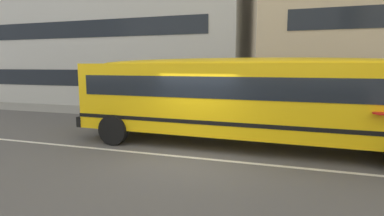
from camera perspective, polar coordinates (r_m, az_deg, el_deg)
name	(u,v)px	position (r m, az deg, el deg)	size (l,w,h in m)	color
ground_plane	(191,158)	(9.26, -0.10, -9.29)	(400.00, 400.00, 0.00)	#54514F
sidewalk_far	(234,118)	(16.28, 7.94, -1.80)	(120.00, 3.00, 0.01)	gray
lane_centreline	(191,158)	(9.25, -0.10, -9.28)	(110.00, 0.16, 0.01)	silver
school_bus	(254,95)	(10.31, 11.50, 2.46)	(13.50, 3.39, 3.01)	yellow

